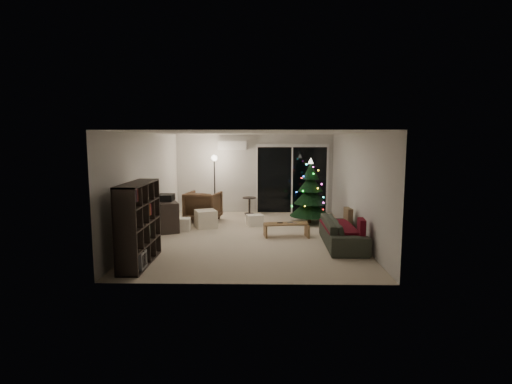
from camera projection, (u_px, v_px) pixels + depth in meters
The scene contains 18 objects.
room at pixel (270, 188), 11.08m from camera, with size 6.50×7.51×2.60m.
bookshelf at pixel (129, 224), 7.49m from camera, with size 0.39×1.56×1.56m, color #2C2521, non-canonical shape.
media_cabinet at pixel (166, 215), 10.42m from camera, with size 0.46×1.23×0.77m, color #2C2521.
stereo at pixel (166, 197), 10.36m from camera, with size 0.39×0.46×0.16m, color black.
armchair at pixel (203, 206), 11.53m from camera, with size 0.91×0.94×0.85m, color brown.
ottoman at pixel (206, 219), 10.68m from camera, with size 0.52×0.52×0.47m, color white.
cardboard_box_a at pixel (181, 224), 10.33m from camera, with size 0.45×0.35×0.32m, color white.
cardboard_box_b at pixel (255, 220), 10.92m from camera, with size 0.43×0.32×0.30m, color white.
side_table at pixel (249, 206), 12.59m from camera, with size 0.43×0.43×0.53m, color #2C2521.
floor_lamp at pixel (215, 187), 12.21m from camera, with size 0.29×0.29×1.81m, color black.
sofa at pixel (343, 232), 8.87m from camera, with size 2.04×0.80×0.59m, color #3F473A.
sofa_throw at pixel (338, 226), 8.85m from camera, with size 0.64×1.47×0.05m, color maroon.
cushion_a at pixel (348, 216), 9.47m from camera, with size 0.12×0.39×0.39m, color #7A614B.
cushion_b at pixel (361, 228), 8.19m from camera, with size 0.12×0.39×0.39m, color maroon.
coffee_table at pixel (286, 230), 9.66m from camera, with size 1.07×0.37×0.34m, color #A17447, non-canonical shape.
remote_a at pixel (280, 223), 9.64m from camera, with size 0.13×0.04×0.02m, color black.
remote_b at pixel (290, 222), 9.68m from camera, with size 0.12×0.04×0.02m, color slate.
christmas_tree at pixel (310, 191), 11.16m from camera, with size 1.14×1.14×1.84m, color black.
Camera 1 is at (0.28, -9.51, 2.36)m, focal length 28.00 mm.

